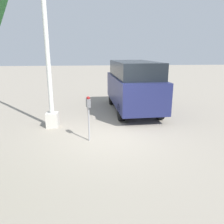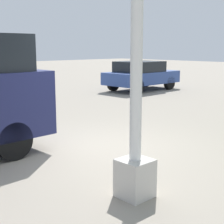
# 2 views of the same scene
# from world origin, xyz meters

# --- Properties ---
(ground_plane) EXTENTS (80.00, 80.00, 0.00)m
(ground_plane) POSITION_xyz_m (0.00, 0.00, 0.00)
(ground_plane) COLOR gray
(parking_meter_near) EXTENTS (0.22, 0.15, 1.44)m
(parking_meter_near) POSITION_xyz_m (-0.26, 0.60, 1.06)
(parking_meter_near) COLOR #9E9EA3
(parking_meter_near) RESTS_ON ground
(lamp_post) EXTENTS (0.44, 0.44, 6.57)m
(lamp_post) POSITION_xyz_m (1.24, 1.97, 2.25)
(lamp_post) COLOR beige
(lamp_post) RESTS_ON ground
(car_distant) EXTENTS (3.90, 1.87, 1.41)m
(car_distant) POSITION_xyz_m (-7.88, -6.15, 0.76)
(car_distant) COLOR #2D478C
(car_distant) RESTS_ON ground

